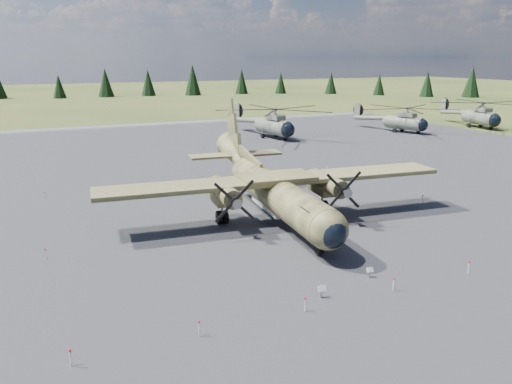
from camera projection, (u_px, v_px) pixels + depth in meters
name	position (u px, v px, depth m)	size (l,w,h in m)	color
ground	(265.00, 227.00, 40.58)	(500.00, 500.00, 0.00)	brown
apron	(222.00, 197.00, 49.37)	(120.00, 120.00, 0.04)	slate
transport_plane	(272.00, 185.00, 42.72)	(29.70, 26.87, 9.77)	#3F4023
helicopter_near	(274.00, 117.00, 84.07)	(22.95, 24.99, 5.09)	#68695B
helicopter_mid	(405.00, 115.00, 90.80)	(22.73, 23.12, 4.58)	#68695B
helicopter_far	(481.00, 110.00, 96.75)	(22.31, 24.38, 5.01)	#68695B
info_placard_left	(322.00, 290.00, 28.53)	(0.52, 0.26, 0.78)	gray
info_placard_right	(370.00, 271.00, 31.21)	(0.46, 0.24, 0.69)	gray
barrier_fence	(260.00, 222.00, 40.20)	(33.12, 29.62, 0.85)	white
treeline	(222.00, 171.00, 38.93)	(318.43, 316.19, 10.99)	black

